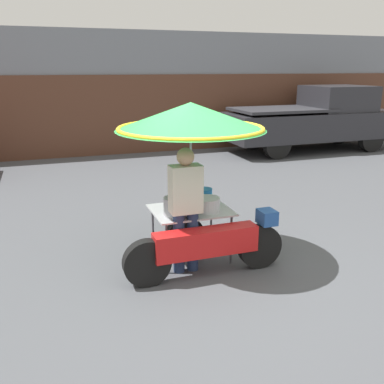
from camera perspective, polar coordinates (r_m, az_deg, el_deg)
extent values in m
plane|color=#4C4F54|center=(5.40, 3.42, -10.81)|extent=(36.00, 36.00, 0.00)
cube|color=gray|center=(13.57, -11.63, 12.94)|extent=(28.00, 2.00, 3.46)
cube|color=#563323|center=(12.60, -10.79, 9.98)|extent=(23.80, 0.06, 2.25)
cylinder|color=black|center=(5.51, 8.98, -7.14)|extent=(0.56, 0.14, 0.56)
cylinder|color=black|center=(5.04, -6.02, -9.39)|extent=(0.56, 0.14, 0.56)
cube|color=red|center=(5.17, 1.86, -6.67)|extent=(1.29, 0.24, 0.32)
cube|color=#234C93|center=(5.42, 9.96, -3.31)|extent=(0.20, 0.24, 0.18)
cylinder|color=black|center=(5.93, -0.94, -5.51)|extent=(0.51, 0.14, 0.51)
cylinder|color=#515156|center=(5.54, 5.22, -6.35)|extent=(0.03, 0.03, 0.66)
cylinder|color=#515156|center=(6.13, 2.57, -4.03)|extent=(0.03, 0.03, 0.66)
cylinder|color=#515156|center=(5.27, -3.37, -7.55)|extent=(0.03, 0.03, 0.66)
cylinder|color=#515156|center=(5.88, -5.23, -4.98)|extent=(0.03, 0.03, 0.66)
cube|color=#B2B2B7|center=(5.57, -0.17, -2.43)|extent=(1.01, 0.81, 0.02)
cylinder|color=#B2B2B7|center=(5.42, -0.18, 2.86)|extent=(0.03, 0.03, 1.04)
cone|color=green|center=(5.31, -0.18, 10.08)|extent=(1.87, 1.87, 0.34)
torus|color=yellow|center=(5.32, -0.18, 8.50)|extent=(1.82, 1.82, 0.05)
cylinder|color=#939399|center=(5.34, -1.98, -1.90)|extent=(0.34, 0.34, 0.23)
cylinder|color=#B7B7BC|center=(5.49, 1.98, -1.65)|extent=(0.34, 0.34, 0.18)
cylinder|color=#1E6BB2|center=(5.83, 1.69, -0.47)|extent=(0.21, 0.21, 0.20)
cylinder|color=navy|center=(5.29, -1.76, -6.77)|extent=(0.14, 0.14, 0.77)
cylinder|color=navy|center=(5.34, 0.09, -6.53)|extent=(0.14, 0.14, 0.77)
cube|color=beige|center=(5.09, -0.86, 0.39)|extent=(0.38, 0.22, 0.58)
sphere|color=tan|center=(4.99, -0.88, 4.74)|extent=(0.21, 0.21, 0.21)
cylinder|color=black|center=(13.98, 22.76, 6.55)|extent=(0.78, 0.24, 0.78)
cylinder|color=black|center=(15.14, 18.94, 7.60)|extent=(0.78, 0.24, 0.78)
cylinder|color=black|center=(12.09, 11.28, 6.16)|extent=(0.78, 0.24, 0.78)
cylinder|color=black|center=(13.41, 7.98, 7.29)|extent=(0.78, 0.24, 0.78)
cube|color=#28282D|center=(13.53, 15.66, 8.61)|extent=(5.34, 1.80, 0.79)
cube|color=#28282D|center=(13.96, 18.85, 11.74)|extent=(1.82, 1.65, 0.75)
cube|color=#2D2D33|center=(12.90, 11.85, 10.72)|extent=(2.78, 1.72, 0.08)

